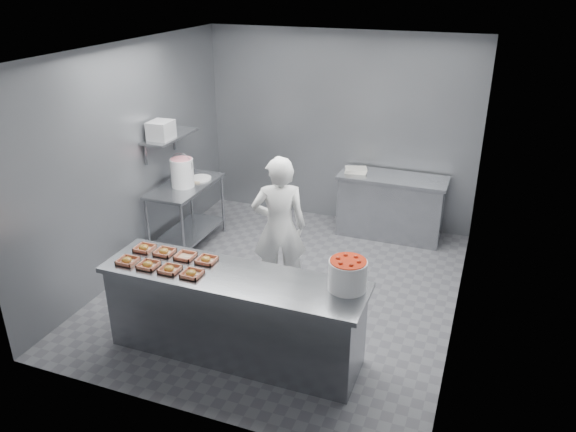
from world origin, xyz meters
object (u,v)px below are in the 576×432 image
object	(u,v)px
tray_0	(127,261)
back_counter	(391,206)
service_counter	(234,315)
prep_table	(187,206)
tray_6	(185,256)
tray_3	(192,274)
worker	(279,228)
tray_2	(170,269)
glaze_bucket	(182,172)
tray_7	(206,260)
appliance	(161,130)
tray_1	(148,265)
tray_5	(164,252)
strawberry_tub	(348,274)
tray_4	(144,248)

from	to	relation	value
tray_0	back_counter	bearing A→B (deg)	59.84
service_counter	back_counter	distance (m)	3.37
prep_table	tray_6	size ratio (longest dim) A/B	6.40
tray_3	tray_6	distance (m)	0.37
service_counter	worker	distance (m)	1.30
back_counter	tray_2	bearing A→B (deg)	-113.74
worker	glaze_bucket	bearing A→B (deg)	-46.25
tray_7	appliance	world-z (taller)	appliance
tray_1	worker	size ratio (longest dim) A/B	0.11
prep_table	tray_2	bearing A→B (deg)	-63.23
tray_1	tray_7	distance (m)	0.56
tray_5	strawberry_tub	size ratio (longest dim) A/B	0.54
back_counter	tray_0	bearing A→B (deg)	-120.16
back_counter	tray_5	distance (m)	3.59
service_counter	tray_3	world-z (taller)	tray_3
tray_2	glaze_bucket	xyz separation A→B (m)	(-1.05, 2.03, 0.18)
prep_table	tray_3	size ratio (longest dim) A/B	6.40
strawberry_tub	glaze_bucket	world-z (taller)	glaze_bucket
back_counter	glaze_bucket	xyz separation A→B (m)	(-2.54, -1.36, 0.65)
service_counter	worker	bearing A→B (deg)	90.44
tray_6	glaze_bucket	distance (m)	2.04
tray_2	tray_6	world-z (taller)	tray_2
tray_2	tray_4	bearing A→B (deg)	148.83
back_counter	appliance	distance (m)	3.33
worker	tray_6	bearing A→B (deg)	37.59
prep_table	tray_5	distance (m)	2.01
back_counter	tray_5	world-z (taller)	tray_5
service_counter	tray_6	xyz separation A→B (m)	(-0.59, 0.15, 0.47)
service_counter	back_counter	size ratio (longest dim) A/B	1.73
prep_table	strawberry_tub	distance (m)	3.30
worker	strawberry_tub	size ratio (longest dim) A/B	4.88
tray_7	appliance	xyz separation A→B (m)	(-1.47, 1.62, 0.76)
tray_3	appliance	distance (m)	2.52
tray_0	strawberry_tub	size ratio (longest dim) A/B	0.54
tray_1	tray_3	xyz separation A→B (m)	(0.48, 0.00, 0.00)
service_counter	worker	xyz separation A→B (m)	(-0.01, 1.23, 0.40)
tray_1	appliance	size ratio (longest dim) A/B	0.61
tray_5	strawberry_tub	xyz separation A→B (m)	(1.91, 0.00, 0.13)
appliance	service_counter	bearing A→B (deg)	-45.81
tray_0	worker	distance (m)	1.74
prep_table	tray_3	bearing A→B (deg)	-58.24
tray_5	glaze_bucket	distance (m)	1.93
service_counter	appliance	bearing A→B (deg)	135.93
prep_table	worker	world-z (taller)	worker
tray_4	tray_1	bearing A→B (deg)	-50.42
prep_table	tray_7	xyz separation A→B (m)	(1.30, -1.80, 0.33)
prep_table	glaze_bucket	world-z (taller)	glaze_bucket
tray_6	tray_2	bearing A→B (deg)	-90.60
tray_0	glaze_bucket	size ratio (longest dim) A/B	0.41
tray_3	appliance	world-z (taller)	appliance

